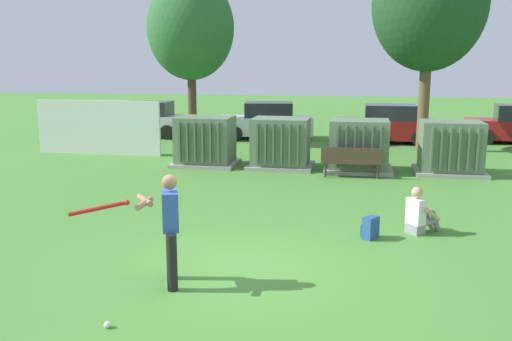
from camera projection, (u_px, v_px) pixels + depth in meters
ground_plane at (238, 271)px, 9.10m from camera, size 96.00×96.00×0.00m
fence_panel at (98, 128)px, 20.40m from camera, size 4.80×0.12×2.00m
transformer_west at (205, 142)px, 18.24m from camera, size 2.10×1.70×1.62m
transformer_mid_west at (281, 144)px, 17.83m from camera, size 2.10×1.70×1.62m
transformer_mid_east at (359, 146)px, 17.29m from camera, size 2.10×1.70×1.62m
transformer_east at (450, 148)px, 16.87m from camera, size 2.10×1.70×1.62m
park_bench at (351, 160)px, 16.33m from camera, size 1.81×0.44×0.92m
batter at (167, 224)px, 8.36m from camera, size 1.58×0.85×1.74m
sports_ball at (107, 325)px, 7.14m from camera, size 0.09×0.09×0.09m
seated_spectator at (419, 215)px, 11.07m from camera, size 0.76×0.72×0.96m
backpack at (370, 228)px, 10.73m from camera, size 0.37×0.38×0.44m
tree_left at (191, 28)px, 22.93m from camera, size 3.63×3.63×6.94m
tree_center_left at (429, 4)px, 20.21m from camera, size 4.18×4.18×7.99m
parked_car_leftmost at (146, 120)px, 25.31m from camera, size 4.28×2.09×1.62m
parked_car_left_of_center at (266, 122)px, 24.69m from camera, size 4.39×2.35×1.62m
parked_car_right_of_center at (387, 125)px, 23.40m from camera, size 4.21×1.94×1.62m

